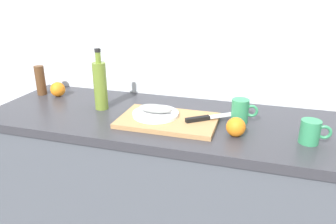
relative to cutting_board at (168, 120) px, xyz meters
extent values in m
cube|color=silver|center=(0.12, 0.39, 0.34)|extent=(3.20, 0.05, 2.50)
cube|color=#4C5159|center=(0.12, 0.06, -0.48)|extent=(2.00, 0.58, 0.86)
cube|color=#333338|center=(0.12, 0.06, -0.03)|extent=(2.00, 0.60, 0.04)
cube|color=tan|center=(0.00, 0.00, 0.00)|extent=(0.43, 0.27, 0.02)
cylinder|color=white|center=(-0.06, 0.02, 0.02)|extent=(0.21, 0.21, 0.01)
ellipsoid|color=#999E99|center=(-0.06, 0.02, 0.04)|extent=(0.16, 0.07, 0.04)
cube|color=silver|center=(0.25, 0.10, 0.02)|extent=(0.17, 0.14, 0.00)
cube|color=black|center=(0.13, 0.01, 0.02)|extent=(0.10, 0.08, 0.02)
cylinder|color=olive|center=(-0.36, 0.08, 0.10)|extent=(0.06, 0.06, 0.23)
cylinder|color=olive|center=(-0.36, 0.08, 0.24)|extent=(0.03, 0.03, 0.05)
cylinder|color=black|center=(-0.36, 0.08, 0.28)|extent=(0.03, 0.03, 0.02)
cylinder|color=#338C59|center=(0.57, -0.03, 0.04)|extent=(0.07, 0.07, 0.09)
torus|color=#338C59|center=(0.62, -0.03, 0.04)|extent=(0.06, 0.01, 0.06)
cylinder|color=#338C59|center=(0.30, 0.10, 0.04)|extent=(0.08, 0.08, 0.10)
torus|color=#338C59|center=(0.35, 0.10, 0.05)|extent=(0.06, 0.01, 0.06)
sphere|color=orange|center=(0.30, -0.05, 0.03)|extent=(0.08, 0.08, 0.08)
sphere|color=orange|center=(-0.68, 0.18, 0.03)|extent=(0.08, 0.08, 0.08)
cylinder|color=brown|center=(-0.79, 0.19, 0.07)|extent=(0.05, 0.05, 0.16)
camera|label=1|loc=(0.37, -1.24, 0.54)|focal=34.08mm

